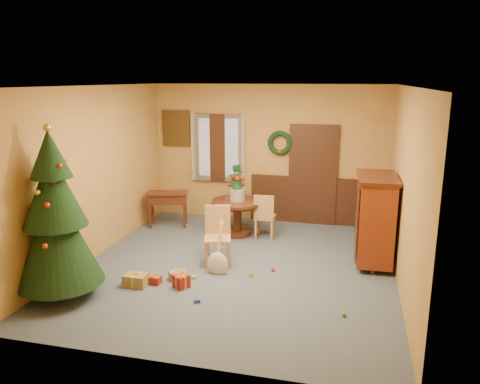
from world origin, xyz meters
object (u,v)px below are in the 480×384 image
(dining_table, at_px, (237,211))
(sideboard, at_px, (375,217))
(chair_near, at_px, (218,233))
(writing_desk, at_px, (168,200))
(christmas_tree, at_px, (56,218))

(dining_table, xyz_separation_m, sideboard, (2.54, -0.88, 0.31))
(chair_near, height_order, writing_desk, chair_near)
(dining_table, relative_size, sideboard, 0.68)
(chair_near, relative_size, sideboard, 0.65)
(chair_near, bearing_deg, sideboard, 13.79)
(dining_table, bearing_deg, christmas_tree, -118.84)
(christmas_tree, bearing_deg, sideboard, 28.26)
(dining_table, distance_m, writing_desk, 1.56)
(chair_near, height_order, christmas_tree, christmas_tree)
(dining_table, bearing_deg, chair_near, -88.59)
(dining_table, relative_size, christmas_tree, 0.42)
(chair_near, distance_m, christmas_tree, 2.55)
(dining_table, distance_m, sideboard, 2.71)
(sideboard, bearing_deg, christmas_tree, -151.74)
(writing_desk, bearing_deg, dining_table, -7.50)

